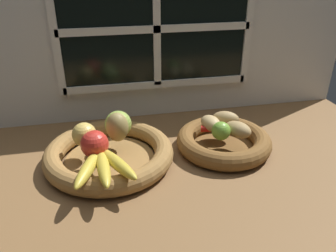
{
  "coord_description": "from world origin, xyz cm",
  "views": [
    {
      "loc": [
        -19.45,
        -82.04,
        52.73
      ],
      "look_at": [
        -2.01,
        0.39,
        9.38
      ],
      "focal_mm": 35.85,
      "sensor_mm": 36.0,
      "label": 1
    }
  ],
  "objects_px": {
    "apple_golden_left": "(84,135)",
    "lime_near": "(221,131)",
    "potato_back": "(226,119)",
    "chili_pepper": "(224,130)",
    "fruit_bowl_right": "(223,141)",
    "apple_green_back": "(118,124)",
    "apple_red_front": "(95,144)",
    "banana_bunch_front": "(103,165)",
    "potato_oblong": "(211,123)",
    "fruit_bowl_left": "(109,153)",
    "potato_small": "(238,129)",
    "pear_brown": "(117,127)"
  },
  "relations": [
    {
      "from": "apple_golden_left",
      "to": "lime_near",
      "type": "distance_m",
      "value": 0.38
    },
    {
      "from": "potato_back",
      "to": "chili_pepper",
      "type": "height_order",
      "value": "potato_back"
    },
    {
      "from": "fruit_bowl_right",
      "to": "apple_green_back",
      "type": "distance_m",
      "value": 0.32
    },
    {
      "from": "apple_green_back",
      "to": "apple_red_front",
      "type": "distance_m",
      "value": 0.12
    },
    {
      "from": "apple_golden_left",
      "to": "banana_bunch_front",
      "type": "height_order",
      "value": "apple_golden_left"
    },
    {
      "from": "banana_bunch_front",
      "to": "lime_near",
      "type": "relative_size",
      "value": 3.46
    },
    {
      "from": "potato_back",
      "to": "lime_near",
      "type": "distance_m",
      "value": 0.09
    },
    {
      "from": "banana_bunch_front",
      "to": "potato_oblong",
      "type": "relative_size",
      "value": 2.42
    },
    {
      "from": "apple_golden_left",
      "to": "chili_pepper",
      "type": "distance_m",
      "value": 0.4
    },
    {
      "from": "fruit_bowl_left",
      "to": "apple_golden_left",
      "type": "bearing_deg",
      "value": 170.74
    },
    {
      "from": "apple_golden_left",
      "to": "potato_small",
      "type": "relative_size",
      "value": 0.81
    },
    {
      "from": "potato_oblong",
      "to": "apple_green_back",
      "type": "bearing_deg",
      "value": 176.05
    },
    {
      "from": "apple_red_front",
      "to": "potato_back",
      "type": "bearing_deg",
      "value": 13.57
    },
    {
      "from": "apple_golden_left",
      "to": "apple_red_front",
      "type": "height_order",
      "value": "apple_red_front"
    },
    {
      "from": "pear_brown",
      "to": "banana_bunch_front",
      "type": "distance_m",
      "value": 0.15
    },
    {
      "from": "apple_red_front",
      "to": "banana_bunch_front",
      "type": "relative_size",
      "value": 0.39
    },
    {
      "from": "potato_oblong",
      "to": "chili_pepper",
      "type": "distance_m",
      "value": 0.05
    },
    {
      "from": "pear_brown",
      "to": "fruit_bowl_left",
      "type": "bearing_deg",
      "value": -148.36
    },
    {
      "from": "apple_green_back",
      "to": "lime_near",
      "type": "height_order",
      "value": "apple_green_back"
    },
    {
      "from": "fruit_bowl_left",
      "to": "pear_brown",
      "type": "distance_m",
      "value": 0.08
    },
    {
      "from": "apple_green_back",
      "to": "potato_oblong",
      "type": "xyz_separation_m",
      "value": [
        0.27,
        -0.02,
        -0.02
      ]
    },
    {
      "from": "potato_small",
      "to": "lime_near",
      "type": "relative_size",
      "value": 1.54
    },
    {
      "from": "fruit_bowl_right",
      "to": "lime_near",
      "type": "distance_m",
      "value": 0.07
    },
    {
      "from": "apple_green_back",
      "to": "potato_oblong",
      "type": "distance_m",
      "value": 0.27
    },
    {
      "from": "apple_golden_left",
      "to": "potato_small",
      "type": "distance_m",
      "value": 0.43
    },
    {
      "from": "chili_pepper",
      "to": "pear_brown",
      "type": "bearing_deg",
      "value": -164.68
    },
    {
      "from": "fruit_bowl_left",
      "to": "banana_bunch_front",
      "type": "distance_m",
      "value": 0.13
    },
    {
      "from": "pear_brown",
      "to": "apple_red_front",
      "type": "bearing_deg",
      "value": -131.65
    },
    {
      "from": "fruit_bowl_left",
      "to": "apple_red_front",
      "type": "xyz_separation_m",
      "value": [
        -0.04,
        -0.05,
        0.07
      ]
    },
    {
      "from": "apple_green_back",
      "to": "potato_back",
      "type": "distance_m",
      "value": 0.33
    },
    {
      "from": "pear_brown",
      "to": "potato_back",
      "type": "height_order",
      "value": "pear_brown"
    },
    {
      "from": "apple_golden_left",
      "to": "pear_brown",
      "type": "distance_m",
      "value": 0.09
    },
    {
      "from": "apple_green_back",
      "to": "lime_near",
      "type": "xyz_separation_m",
      "value": [
        0.28,
        -0.08,
        -0.01
      ]
    },
    {
      "from": "banana_bunch_front",
      "to": "lime_near",
      "type": "distance_m",
      "value": 0.35
    },
    {
      "from": "banana_bunch_front",
      "to": "apple_green_back",
      "type": "bearing_deg",
      "value": 72.94
    },
    {
      "from": "potato_small",
      "to": "apple_red_front",
      "type": "bearing_deg",
      "value": -176.56
    },
    {
      "from": "potato_back",
      "to": "lime_near",
      "type": "relative_size",
      "value": 1.53
    },
    {
      "from": "apple_red_front",
      "to": "apple_green_back",
      "type": "bearing_deg",
      "value": 55.35
    },
    {
      "from": "potato_small",
      "to": "chili_pepper",
      "type": "bearing_deg",
      "value": 141.15
    },
    {
      "from": "apple_green_back",
      "to": "lime_near",
      "type": "distance_m",
      "value": 0.29
    },
    {
      "from": "banana_bunch_front",
      "to": "potato_small",
      "type": "xyz_separation_m",
      "value": [
        0.39,
        0.09,
        0.01
      ]
    },
    {
      "from": "apple_green_back",
      "to": "lime_near",
      "type": "bearing_deg",
      "value": -16.0
    },
    {
      "from": "fruit_bowl_left",
      "to": "banana_bunch_front",
      "type": "xyz_separation_m",
      "value": [
        -0.02,
        -0.12,
        0.04
      ]
    },
    {
      "from": "pear_brown",
      "to": "potato_small",
      "type": "distance_m",
      "value": 0.34
    },
    {
      "from": "fruit_bowl_left",
      "to": "apple_golden_left",
      "type": "relative_size",
      "value": 5.43
    },
    {
      "from": "apple_green_back",
      "to": "potato_back",
      "type": "bearing_deg",
      "value": -0.7
    },
    {
      "from": "apple_golden_left",
      "to": "lime_near",
      "type": "bearing_deg",
      "value": -6.97
    },
    {
      "from": "fruit_bowl_left",
      "to": "potato_small",
      "type": "relative_size",
      "value": 4.39
    },
    {
      "from": "potato_oblong",
      "to": "lime_near",
      "type": "bearing_deg",
      "value": -81.35
    },
    {
      "from": "fruit_bowl_left",
      "to": "fruit_bowl_right",
      "type": "bearing_deg",
      "value": 0.0
    }
  ]
}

